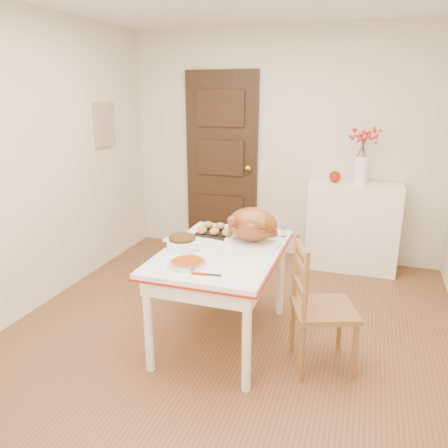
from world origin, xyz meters
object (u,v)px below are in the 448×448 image
(sideboard, at_px, (353,227))
(chair_oak, at_px, (324,306))
(pumpkin_pie, at_px, (188,262))
(kitchen_table, at_px, (222,295))
(turkey_platter, at_px, (253,226))

(sideboard, bearing_deg, chair_oak, -92.93)
(pumpkin_pie, bearing_deg, kitchen_table, 72.11)
(kitchen_table, bearing_deg, chair_oak, -8.17)
(kitchen_table, height_order, pumpkin_pie, pumpkin_pie)
(kitchen_table, bearing_deg, sideboard, 64.26)
(kitchen_table, height_order, turkey_platter, turkey_platter)
(sideboard, distance_m, pumpkin_pie, 2.38)
(kitchen_table, height_order, chair_oak, chair_oak)
(turkey_platter, distance_m, pumpkin_pie, 0.65)
(kitchen_table, distance_m, chair_oak, 0.78)
(turkey_platter, bearing_deg, sideboard, 47.80)
(chair_oak, bearing_deg, pumpkin_pie, 86.51)
(chair_oak, xyz_separation_m, turkey_platter, (-0.59, 0.31, 0.42))
(chair_oak, bearing_deg, turkey_platter, 42.60)
(sideboard, relative_size, chair_oak, 1.01)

